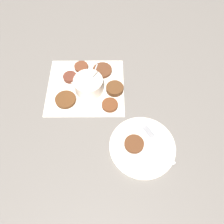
# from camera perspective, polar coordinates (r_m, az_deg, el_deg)

# --- Properties ---
(ground_plane) EXTENTS (4.00, 4.00, 0.00)m
(ground_plane) POSITION_cam_1_polar(r_m,az_deg,el_deg) (0.93, -6.89, 7.31)
(ground_plane) COLOR #605B56
(napkin) EXTENTS (0.34, 0.32, 0.00)m
(napkin) POSITION_cam_1_polar(r_m,az_deg,el_deg) (0.92, -6.69, 6.62)
(napkin) COLOR silver
(napkin) RESTS_ON ground_plane
(sauce_bowl) EXTENTS (0.13, 0.12, 0.12)m
(sauce_bowl) POSITION_cam_1_polar(r_m,az_deg,el_deg) (0.88, -6.16, 6.93)
(sauce_bowl) COLOR silver
(sauce_bowl) RESTS_ON napkin
(fritter_0) EXTENTS (0.08, 0.08, 0.01)m
(fritter_0) POSITION_cam_1_polar(r_m,az_deg,el_deg) (0.96, -2.55, 10.86)
(fritter_0) COLOR #502D1B
(fritter_0) RESTS_ON napkin
(fritter_1) EXTENTS (0.07, 0.07, 0.02)m
(fritter_1) POSITION_cam_1_polar(r_m,az_deg,el_deg) (0.89, 0.73, 6.16)
(fritter_1) COLOR #4F2F18
(fritter_1) RESTS_ON napkin
(fritter_2) EXTENTS (0.06, 0.06, 0.01)m
(fritter_2) POSITION_cam_1_polar(r_m,az_deg,el_deg) (0.98, -8.04, 11.63)
(fritter_2) COLOR #5B2F1C
(fritter_2) RESTS_ON napkin
(fritter_3) EXTENTS (0.08, 0.08, 0.01)m
(fritter_3) POSITION_cam_1_polar(r_m,az_deg,el_deg) (0.88, -12.04, 3.20)
(fritter_3) COLOR #513017
(fritter_3) RESTS_ON napkin
(fritter_4) EXTENTS (0.06, 0.06, 0.01)m
(fritter_4) POSITION_cam_1_polar(r_m,az_deg,el_deg) (0.85, -0.56, 1.86)
(fritter_4) COLOR #5A2F19
(fritter_4) RESTS_ON napkin
(fritter_5) EXTENTS (0.06, 0.06, 0.02)m
(fritter_5) POSITION_cam_1_polar(r_m,az_deg,el_deg) (0.95, -10.89, 8.94)
(fritter_5) COLOR #552A1D
(fritter_5) RESTS_ON napkin
(serving_plate) EXTENTS (0.23, 0.23, 0.02)m
(serving_plate) POSITION_cam_1_polar(r_m,az_deg,el_deg) (0.78, 7.92, -8.89)
(serving_plate) COLOR silver
(serving_plate) RESTS_ON ground_plane
(fritter_on_plate) EXTENTS (0.07, 0.07, 0.01)m
(fritter_on_plate) POSITION_cam_1_polar(r_m,az_deg,el_deg) (0.76, 5.79, -8.28)
(fritter_on_plate) COLOR #512D19
(fritter_on_plate) RESTS_ON serving_plate
(fork) EXTENTS (0.10, 0.16, 0.00)m
(fork) POSITION_cam_1_polar(r_m,az_deg,el_deg) (0.79, 11.04, -7.01)
(fork) COLOR silver
(fork) RESTS_ON serving_plate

